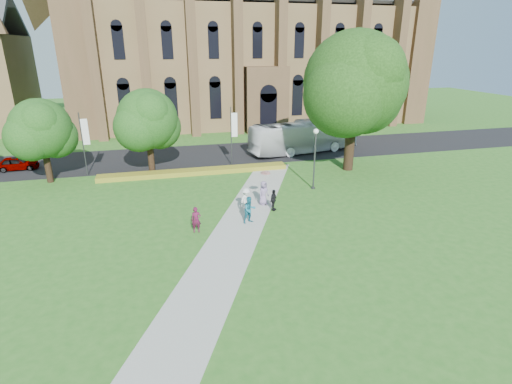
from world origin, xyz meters
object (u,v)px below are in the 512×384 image
object	(u,v)px
pedestrian_0	(196,220)
car_0	(17,163)
tour_coach	(304,137)
streetlamp	(315,152)
large_tree	(355,83)

from	to	relation	value
pedestrian_0	car_0	bearing A→B (deg)	133.72
tour_coach	car_0	xyz separation A→B (m)	(-30.07, 0.24, -1.14)
tour_coach	streetlamp	bearing A→B (deg)	152.20
large_tree	tour_coach	distance (m)	10.20
large_tree	pedestrian_0	distance (m)	20.82
tour_coach	pedestrian_0	xyz separation A→B (m)	(-14.29, -18.29, -0.91)
tour_coach	pedestrian_0	world-z (taller)	tour_coach
car_0	streetlamp	bearing A→B (deg)	-117.42
tour_coach	large_tree	bearing A→B (deg)	-177.04
large_tree	car_0	bearing A→B (deg)	166.26
streetlamp	large_tree	size ratio (longest dim) A/B	0.40
large_tree	streetlamp	bearing A→B (deg)	-140.71
large_tree	pedestrian_0	size ratio (longest dim) A/B	7.54
streetlamp	large_tree	bearing A→B (deg)	39.29
streetlamp	pedestrian_0	size ratio (longest dim) A/B	2.99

